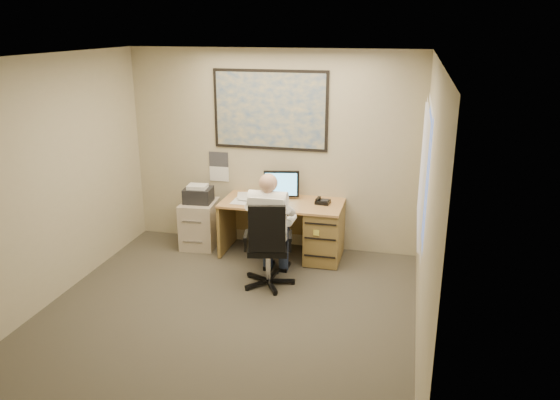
% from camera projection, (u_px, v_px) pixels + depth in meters
% --- Properties ---
extents(room_shell, '(4.00, 4.50, 2.70)m').
position_uv_depth(room_shell, '(216.00, 200.00, 5.33)').
color(room_shell, '#3D392F').
rests_on(room_shell, ground).
extents(desk, '(1.60, 0.97, 1.13)m').
position_uv_depth(desk, '(307.00, 225.00, 7.24)').
color(desk, tan).
rests_on(desk, ground).
extents(world_map, '(1.56, 0.03, 1.06)m').
position_uv_depth(world_map, '(270.00, 110.00, 7.22)').
color(world_map, '#1E4C93').
rests_on(world_map, room_shell).
extents(wall_calendar, '(0.28, 0.01, 0.42)m').
position_uv_depth(wall_calendar, '(219.00, 167.00, 7.65)').
color(wall_calendar, white).
rests_on(wall_calendar, room_shell).
extents(window_blinds, '(0.06, 1.40, 1.30)m').
position_uv_depth(window_blinds, '(424.00, 172.00, 5.56)').
color(window_blinds, beige).
rests_on(window_blinds, room_shell).
extents(filing_cabinet, '(0.51, 0.59, 0.90)m').
position_uv_depth(filing_cabinet, '(200.00, 220.00, 7.61)').
color(filing_cabinet, '#BBAD97').
rests_on(filing_cabinet, ground).
extents(office_chair, '(0.76, 0.76, 1.07)m').
position_uv_depth(office_chair, '(266.00, 262.00, 6.45)').
color(office_chair, black).
rests_on(office_chair, ground).
extents(person, '(0.59, 0.83, 1.37)m').
position_uv_depth(person, '(269.00, 230.00, 6.40)').
color(person, white).
rests_on(person, office_chair).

